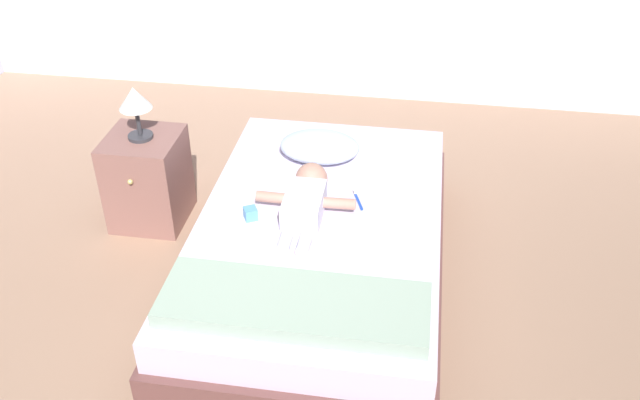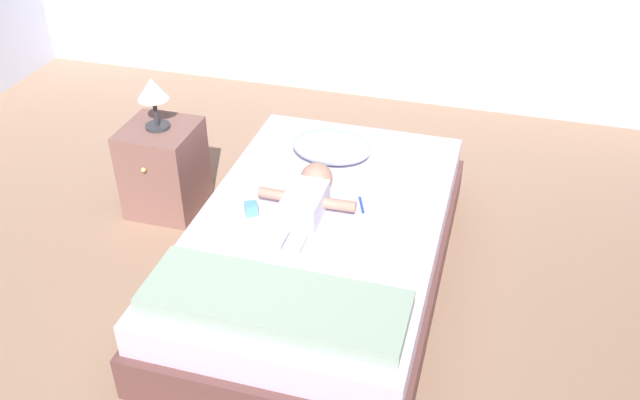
{
  "view_description": "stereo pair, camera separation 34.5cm",
  "coord_description": "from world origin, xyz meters",
  "px_view_note": "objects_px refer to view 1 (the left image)",
  "views": [
    {
      "loc": [
        0.63,
        -2.12,
        2.46
      ],
      "look_at": [
        0.18,
        0.7,
        0.5
      ],
      "focal_mm": 38.8,
      "sensor_mm": 36.0,
      "label": 1
    },
    {
      "loc": [
        0.96,
        -2.05,
        2.46
      ],
      "look_at": [
        0.18,
        0.7,
        0.5
      ],
      "focal_mm": 38.8,
      "sensor_mm": 36.0,
      "label": 2
    }
  ],
  "objects_px": {
    "baby": "(306,199)",
    "toy_block": "(251,214)",
    "bed": "(320,248)",
    "toothbrush": "(358,200)",
    "nightstand": "(148,179)",
    "lamp": "(135,102)",
    "pillow": "(320,146)"
  },
  "relations": [
    {
      "from": "nightstand",
      "to": "lamp",
      "type": "distance_m",
      "value": 0.5
    },
    {
      "from": "bed",
      "to": "pillow",
      "type": "bearing_deg",
      "value": 99.16
    },
    {
      "from": "toothbrush",
      "to": "nightstand",
      "type": "distance_m",
      "value": 1.28
    },
    {
      "from": "bed",
      "to": "lamp",
      "type": "relative_size",
      "value": 6.71
    },
    {
      "from": "bed",
      "to": "toy_block",
      "type": "height_order",
      "value": "toy_block"
    },
    {
      "from": "baby",
      "to": "toothbrush",
      "type": "distance_m",
      "value": 0.29
    },
    {
      "from": "toothbrush",
      "to": "toy_block",
      "type": "bearing_deg",
      "value": -155.19
    },
    {
      "from": "toothbrush",
      "to": "nightstand",
      "type": "height_order",
      "value": "nightstand"
    },
    {
      "from": "toothbrush",
      "to": "lamp",
      "type": "relative_size",
      "value": 0.51
    },
    {
      "from": "lamp",
      "to": "toy_block",
      "type": "xyz_separation_m",
      "value": [
        0.74,
        -0.46,
        -0.34
      ]
    },
    {
      "from": "nightstand",
      "to": "toothbrush",
      "type": "bearing_deg",
      "value": -9.92
    },
    {
      "from": "bed",
      "to": "pillow",
      "type": "height_order",
      "value": "pillow"
    },
    {
      "from": "baby",
      "to": "toy_block",
      "type": "xyz_separation_m",
      "value": [
        -0.26,
        -0.11,
        -0.04
      ]
    },
    {
      "from": "toothbrush",
      "to": "toy_block",
      "type": "relative_size",
      "value": 1.84
    },
    {
      "from": "nightstand",
      "to": "bed",
      "type": "bearing_deg",
      "value": -19.56
    },
    {
      "from": "bed",
      "to": "nightstand",
      "type": "xyz_separation_m",
      "value": [
        -1.08,
        0.38,
        0.08
      ]
    },
    {
      "from": "pillow",
      "to": "baby",
      "type": "height_order",
      "value": "baby"
    },
    {
      "from": "toy_block",
      "to": "pillow",
      "type": "bearing_deg",
      "value": 68.85
    },
    {
      "from": "pillow",
      "to": "baby",
      "type": "xyz_separation_m",
      "value": [
        0.01,
        -0.54,
        -0.0
      ]
    },
    {
      "from": "pillow",
      "to": "bed",
      "type": "bearing_deg",
      "value": -80.84
    },
    {
      "from": "nightstand",
      "to": "lamp",
      "type": "bearing_deg",
      "value": 90.0
    },
    {
      "from": "bed",
      "to": "toothbrush",
      "type": "xyz_separation_m",
      "value": [
        0.18,
        0.16,
        0.21
      ]
    },
    {
      "from": "pillow",
      "to": "toy_block",
      "type": "xyz_separation_m",
      "value": [
        -0.25,
        -0.65,
        -0.04
      ]
    },
    {
      "from": "bed",
      "to": "toy_block",
      "type": "bearing_deg",
      "value": -167.66
    },
    {
      "from": "bed",
      "to": "pillow",
      "type": "relative_size",
      "value": 4.54
    },
    {
      "from": "lamp",
      "to": "bed",
      "type": "bearing_deg",
      "value": -19.56
    },
    {
      "from": "bed",
      "to": "nightstand",
      "type": "relative_size",
      "value": 3.75
    },
    {
      "from": "baby",
      "to": "toy_block",
      "type": "distance_m",
      "value": 0.29
    },
    {
      "from": "bed",
      "to": "toothbrush",
      "type": "bearing_deg",
      "value": 43.17
    },
    {
      "from": "bed",
      "to": "lamp",
      "type": "distance_m",
      "value": 1.29
    },
    {
      "from": "bed",
      "to": "baby",
      "type": "xyz_separation_m",
      "value": [
        -0.08,
        0.04,
        0.28
      ]
    },
    {
      "from": "toothbrush",
      "to": "nightstand",
      "type": "xyz_separation_m",
      "value": [
        -1.26,
        0.22,
        -0.14
      ]
    }
  ]
}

